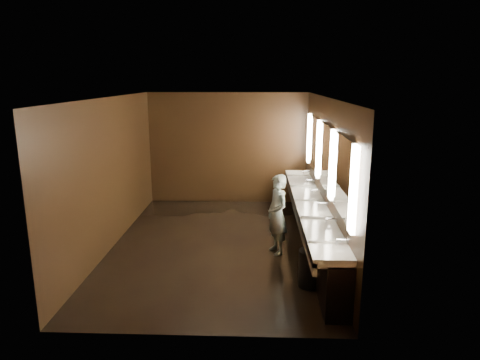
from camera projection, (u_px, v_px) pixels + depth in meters
The scene contains 10 objects.
floor at pixel (218, 245), 8.26m from camera, with size 6.00×6.00×0.00m, color black.
ceiling at pixel (216, 98), 7.61m from camera, with size 4.00×6.00×0.02m, color #2D2D2B.
wall_back at pixel (228, 148), 10.85m from camera, with size 4.00×0.02×2.80m, color black.
wall_front at pixel (194, 230), 5.02m from camera, with size 4.00×0.02×2.80m, color black.
wall_left at pixel (111, 173), 8.01m from camera, with size 0.02×6.00×2.80m, color black.
wall_right at pixel (325, 175), 7.86m from camera, with size 0.02×6.00×2.80m, color black.
sink_counter at pixel (312, 222), 8.08m from camera, with size 0.55×5.40×1.01m.
mirror_band at pixel (325, 156), 7.78m from camera, with size 0.06×5.03×1.15m.
person at pixel (277, 214), 7.74m from camera, with size 0.54×0.35×1.47m, color #86BFC7.
trash_bin at pixel (311, 268), 6.56m from camera, with size 0.37×0.37×0.58m, color black.
Camera 1 is at (0.72, -7.72, 3.14)m, focal length 32.00 mm.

